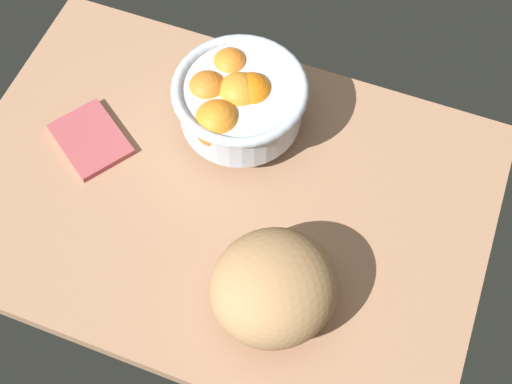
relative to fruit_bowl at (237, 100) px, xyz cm
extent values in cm
cube|color=#AA7C5C|center=(1.92, -11.82, -8.38)|extent=(77.92, 53.94, 3.00)
cylinder|color=silver|center=(0.46, 0.19, -5.49)|extent=(9.67, 9.67, 2.79)
cylinder|color=silver|center=(0.46, 0.19, -0.70)|extent=(18.23, 18.23, 6.79)
torus|color=silver|center=(0.46, 0.19, 2.69)|extent=(19.83, 19.83, 1.60)
sphere|color=orange|center=(-4.23, -0.75, 0.78)|extent=(6.52, 6.52, 6.52)
sphere|color=orange|center=(1.72, 0.94, 0.84)|extent=(6.88, 6.88, 6.88)
sphere|color=orange|center=(0.46, 0.19, 0.89)|extent=(7.15, 7.15, 7.15)
sphere|color=orange|center=(-2.80, 4.54, 0.74)|extent=(6.30, 6.30, 6.30)
sphere|color=orange|center=(-0.81, -5.38, 0.88)|extent=(7.09, 7.09, 7.09)
ellipsoid|color=tan|center=(14.82, -24.89, -1.16)|extent=(23.07, 23.16, 11.44)
cube|color=#B04B4F|center=(-19.99, -10.41, -6.33)|extent=(14.66, 13.88, 1.10)
camera|label=1|loc=(23.84, -55.37, 82.90)|focal=48.84mm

